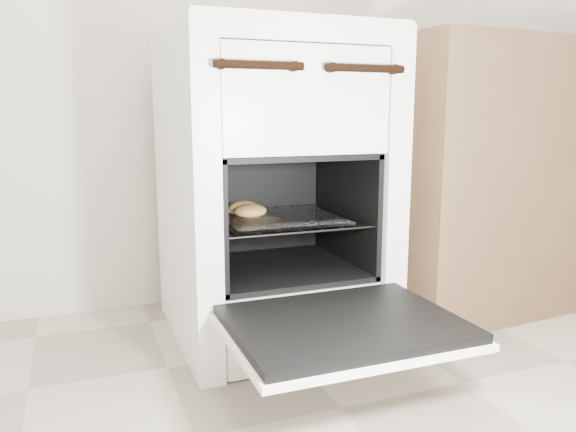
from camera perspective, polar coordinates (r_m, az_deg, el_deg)
name	(u,v)px	position (r m, az deg, el deg)	size (l,w,h in m)	color
stove	(271,192)	(1.64, -1.74, 2.46)	(0.57, 0.64, 0.88)	white
oven_door	(344,327)	(1.27, 5.66, -11.12)	(0.51, 0.40, 0.04)	black
oven_rack	(278,219)	(1.60, -0.98, -0.33)	(0.42, 0.40, 0.01)	black
foil_sheet	(281,218)	(1.58, -0.75, -0.25)	(0.32, 0.29, 0.01)	white
baked_rolls	(244,209)	(1.60, -4.44, 0.71)	(0.13, 0.18, 0.04)	#B58E48
counter	(483,174)	(2.11, 19.22, 4.05)	(0.89, 0.59, 0.89)	brown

